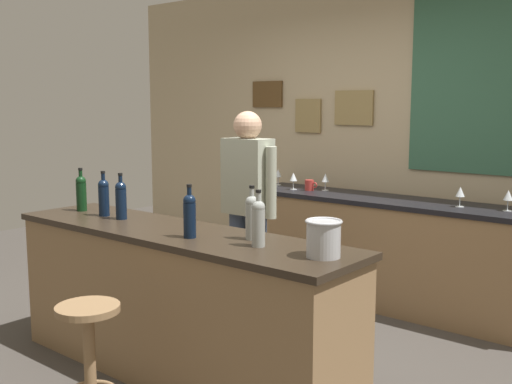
% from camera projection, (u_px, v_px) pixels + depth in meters
% --- Properties ---
extents(ground_plane, '(10.00, 10.00, 0.00)m').
position_uv_depth(ground_plane, '(221.00, 355.00, 4.13)').
color(ground_plane, '#423D38').
extents(back_wall, '(6.00, 0.09, 2.80)m').
position_uv_depth(back_wall, '(378.00, 133.00, 5.45)').
color(back_wall, tan).
rests_on(back_wall, ground_plane).
extents(bar_counter, '(2.46, 0.60, 0.92)m').
position_uv_depth(bar_counter, '(176.00, 303.00, 3.76)').
color(bar_counter, olive).
rests_on(bar_counter, ground_plane).
extents(side_counter, '(2.73, 0.56, 0.90)m').
position_uv_depth(side_counter, '(393.00, 253.00, 5.07)').
color(side_counter, olive).
rests_on(side_counter, ground_plane).
extents(bartender, '(0.52, 0.21, 1.62)m').
position_uv_depth(bartender, '(248.00, 203.00, 4.57)').
color(bartender, '#384766').
rests_on(bartender, ground_plane).
extents(bar_stool, '(0.32, 0.32, 0.68)m').
position_uv_depth(bar_stool, '(89.00, 347.00, 3.08)').
color(bar_stool, olive).
rests_on(bar_stool, ground_plane).
extents(wine_bottle_a, '(0.07, 0.07, 0.31)m').
position_uv_depth(wine_bottle_a, '(81.00, 192.00, 4.33)').
color(wine_bottle_a, black).
rests_on(wine_bottle_a, bar_counter).
extents(wine_bottle_b, '(0.07, 0.07, 0.31)m').
position_uv_depth(wine_bottle_b, '(104.00, 196.00, 4.14)').
color(wine_bottle_b, black).
rests_on(wine_bottle_b, bar_counter).
extents(wine_bottle_c, '(0.07, 0.07, 0.31)m').
position_uv_depth(wine_bottle_c, '(121.00, 199.00, 4.02)').
color(wine_bottle_c, black).
rests_on(wine_bottle_c, bar_counter).
extents(wine_bottle_d, '(0.07, 0.07, 0.31)m').
position_uv_depth(wine_bottle_d, '(190.00, 214.00, 3.46)').
color(wine_bottle_d, black).
rests_on(wine_bottle_d, bar_counter).
extents(wine_bottle_e, '(0.07, 0.07, 0.31)m').
position_uv_depth(wine_bottle_e, '(252.00, 216.00, 3.42)').
color(wine_bottle_e, '#999E99').
rests_on(wine_bottle_e, bar_counter).
extents(wine_bottle_f, '(0.07, 0.07, 0.31)m').
position_uv_depth(wine_bottle_f, '(258.00, 221.00, 3.25)').
color(wine_bottle_f, '#999E99').
rests_on(wine_bottle_f, bar_counter).
extents(ice_bucket, '(0.19, 0.19, 0.19)m').
position_uv_depth(ice_bucket, '(324.00, 238.00, 3.03)').
color(ice_bucket, '#B7BABF').
rests_on(ice_bucket, bar_counter).
extents(wine_glass_a, '(0.07, 0.07, 0.16)m').
position_uv_depth(wine_glass_a, '(278.00, 174.00, 5.85)').
color(wine_glass_a, silver).
rests_on(wine_glass_a, side_counter).
extents(wine_glass_b, '(0.07, 0.07, 0.16)m').
position_uv_depth(wine_glass_b, '(293.00, 178.00, 5.55)').
color(wine_glass_b, silver).
rests_on(wine_glass_b, side_counter).
extents(wine_glass_c, '(0.07, 0.07, 0.16)m').
position_uv_depth(wine_glass_c, '(325.00, 178.00, 5.48)').
color(wine_glass_c, silver).
rests_on(wine_glass_c, side_counter).
extents(wine_glass_d, '(0.07, 0.07, 0.16)m').
position_uv_depth(wine_glass_d, '(460.00, 193.00, 4.61)').
color(wine_glass_d, silver).
rests_on(wine_glass_d, side_counter).
extents(wine_glass_e, '(0.07, 0.07, 0.16)m').
position_uv_depth(wine_glass_e, '(508.00, 196.00, 4.44)').
color(wine_glass_e, silver).
rests_on(wine_glass_e, side_counter).
extents(coffee_mug, '(0.12, 0.08, 0.09)m').
position_uv_depth(coffee_mug, '(310.00, 185.00, 5.50)').
color(coffee_mug, '#B2332D').
rests_on(coffee_mug, side_counter).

